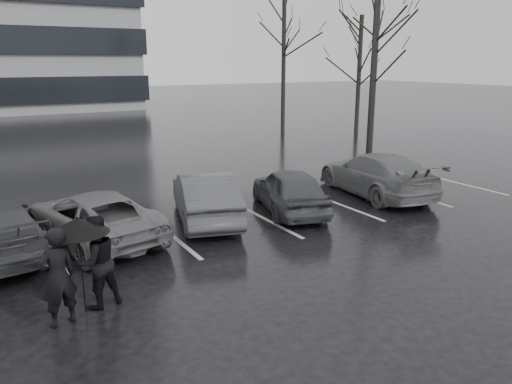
{
  "coord_description": "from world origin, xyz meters",
  "views": [
    {
      "loc": [
        -6.39,
        -9.7,
        4.35
      ],
      "look_at": [
        -0.21,
        1.0,
        1.1
      ],
      "focal_mm": 35.0,
      "sensor_mm": 36.0,
      "label": 1
    }
  ],
  "objects_px": {
    "tree_ne": "(359,76)",
    "tree_north": "(284,63)",
    "car_west_a": "(205,197)",
    "car_east": "(376,174)",
    "pedestrian_right": "(96,262)",
    "tree_east": "(375,68)",
    "car_main": "(289,190)",
    "lamp_post": "(372,70)",
    "pedestrian_left": "(58,277)",
    "car_west_b": "(93,217)"
  },
  "relations": [
    {
      "from": "car_west_a",
      "to": "car_west_b",
      "type": "distance_m",
      "value": 3.09
    },
    {
      "from": "car_east",
      "to": "tree_north",
      "type": "relative_size",
      "value": 0.58
    },
    {
      "from": "tree_east",
      "to": "tree_ne",
      "type": "height_order",
      "value": "tree_east"
    },
    {
      "from": "pedestrian_right",
      "to": "tree_east",
      "type": "relative_size",
      "value": 0.22
    },
    {
      "from": "car_west_a",
      "to": "pedestrian_left",
      "type": "bearing_deg",
      "value": 57.87
    },
    {
      "from": "car_main",
      "to": "lamp_post",
      "type": "relative_size",
      "value": 0.45
    },
    {
      "from": "car_east",
      "to": "lamp_post",
      "type": "relative_size",
      "value": 0.56
    },
    {
      "from": "car_west_b",
      "to": "car_east",
      "type": "bearing_deg",
      "value": 166.97
    },
    {
      "from": "car_west_b",
      "to": "tree_east",
      "type": "xyz_separation_m",
      "value": [
        16.0,
        7.51,
        3.37
      ]
    },
    {
      "from": "tree_north",
      "to": "car_west_b",
      "type": "bearing_deg",
      "value": -135.95
    },
    {
      "from": "car_west_a",
      "to": "pedestrian_right",
      "type": "height_order",
      "value": "pedestrian_right"
    },
    {
      "from": "car_west_a",
      "to": "pedestrian_right",
      "type": "xyz_separation_m",
      "value": [
        -3.8,
        -3.68,
        0.17
      ]
    },
    {
      "from": "car_main",
      "to": "tree_east",
      "type": "distance_m",
      "value": 13.41
    },
    {
      "from": "pedestrian_right",
      "to": "car_west_a",
      "type": "bearing_deg",
      "value": -150.89
    },
    {
      "from": "car_east",
      "to": "pedestrian_left",
      "type": "distance_m",
      "value": 11.23
    },
    {
      "from": "car_west_b",
      "to": "tree_ne",
      "type": "distance_m",
      "value": 21.97
    },
    {
      "from": "car_main",
      "to": "lamp_post",
      "type": "bearing_deg",
      "value": -131.42
    },
    {
      "from": "tree_ne",
      "to": "car_main",
      "type": "bearing_deg",
      "value": -137.47
    },
    {
      "from": "pedestrian_left",
      "to": "lamp_post",
      "type": "bearing_deg",
      "value": -166.05
    },
    {
      "from": "tree_north",
      "to": "car_west_a",
      "type": "bearing_deg",
      "value": -129.64
    },
    {
      "from": "car_east",
      "to": "tree_east",
      "type": "relative_size",
      "value": 0.61
    },
    {
      "from": "car_east",
      "to": "car_west_a",
      "type": "bearing_deg",
      "value": 5.61
    },
    {
      "from": "car_main",
      "to": "pedestrian_right",
      "type": "distance_m",
      "value": 7.12
    },
    {
      "from": "tree_north",
      "to": "car_main",
      "type": "bearing_deg",
      "value": -122.34
    },
    {
      "from": "car_west_b",
      "to": "pedestrian_left",
      "type": "height_order",
      "value": "pedestrian_left"
    },
    {
      "from": "pedestrian_left",
      "to": "tree_north",
      "type": "distance_m",
      "value": 24.91
    },
    {
      "from": "pedestrian_right",
      "to": "lamp_post",
      "type": "distance_m",
      "value": 15.83
    },
    {
      "from": "tree_ne",
      "to": "car_west_b",
      "type": "bearing_deg",
      "value": -148.11
    },
    {
      "from": "car_main",
      "to": "tree_east",
      "type": "relative_size",
      "value": 0.48
    },
    {
      "from": "car_west_b",
      "to": "pedestrian_right",
      "type": "xyz_separation_m",
      "value": [
        -0.72,
        -3.55,
        0.23
      ]
    },
    {
      "from": "tree_north",
      "to": "pedestrian_right",
      "type": "bearing_deg",
      "value": -131.03
    },
    {
      "from": "car_east",
      "to": "pedestrian_left",
      "type": "relative_size",
      "value": 2.82
    },
    {
      "from": "pedestrian_right",
      "to": "tree_ne",
      "type": "xyz_separation_m",
      "value": [
        19.21,
        15.06,
        2.64
      ]
    },
    {
      "from": "tree_north",
      "to": "lamp_post",
      "type": "bearing_deg",
      "value": -102.27
    },
    {
      "from": "car_west_a",
      "to": "tree_east",
      "type": "xyz_separation_m",
      "value": [
        12.91,
        7.38,
        3.31
      ]
    },
    {
      "from": "tree_ne",
      "to": "tree_north",
      "type": "bearing_deg",
      "value": 139.4
    },
    {
      "from": "car_main",
      "to": "tree_north",
      "type": "bearing_deg",
      "value": -105.85
    },
    {
      "from": "pedestrian_right",
      "to": "tree_east",
      "type": "bearing_deg",
      "value": -161.47
    },
    {
      "from": "car_west_b",
      "to": "pedestrian_left",
      "type": "bearing_deg",
      "value": 58.07
    },
    {
      "from": "car_west_b",
      "to": "car_main",
      "type": "bearing_deg",
      "value": 164.92
    },
    {
      "from": "car_main",
      "to": "pedestrian_left",
      "type": "relative_size",
      "value": 2.23
    },
    {
      "from": "car_main",
      "to": "lamp_post",
      "type": "distance_m",
      "value": 9.05
    },
    {
      "from": "pedestrian_left",
      "to": "tree_east",
      "type": "distance_m",
      "value": 21.06
    },
    {
      "from": "car_main",
      "to": "car_west_a",
      "type": "height_order",
      "value": "car_west_a"
    },
    {
      "from": "car_main",
      "to": "pedestrian_right",
      "type": "xyz_separation_m",
      "value": [
        -6.33,
        -3.24,
        0.2
      ]
    },
    {
      "from": "car_main",
      "to": "tree_north",
      "type": "xyz_separation_m",
      "value": [
        9.38,
        14.81,
        3.59
      ]
    },
    {
      "from": "pedestrian_left",
      "to": "tree_east",
      "type": "xyz_separation_m",
      "value": [
        17.42,
        11.42,
        3.13
      ]
    },
    {
      "from": "car_west_b",
      "to": "car_west_a",
      "type": "bearing_deg",
      "value": 170.46
    },
    {
      "from": "car_west_a",
      "to": "car_east",
      "type": "relative_size",
      "value": 0.86
    },
    {
      "from": "car_main",
      "to": "car_west_a",
      "type": "xyz_separation_m",
      "value": [
        -2.53,
        0.44,
        0.03
      ]
    }
  ]
}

